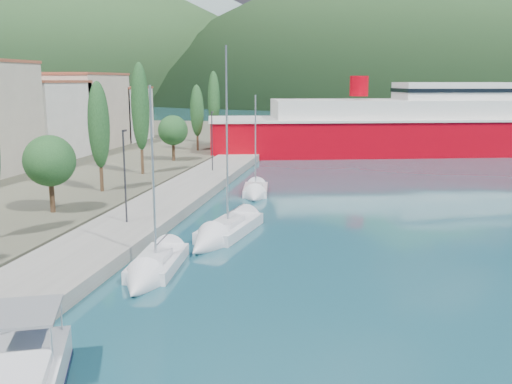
# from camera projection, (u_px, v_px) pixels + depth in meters

# --- Properties ---
(ground) EXTENTS (1400.00, 1400.00, 0.00)m
(ground) POSITION_uv_depth(u_px,v_px,m) (335.00, 123.00, 136.64)
(ground) COLOR #1D505D
(quay) EXTENTS (5.00, 88.00, 0.80)m
(quay) POSITION_uv_depth(u_px,v_px,m) (176.00, 197.00, 47.41)
(quay) COLOR gray
(quay) RESTS_ON ground
(hills_far) EXTENTS (1480.00, 900.00, 180.00)m
(hills_far) POSITION_uv_depth(u_px,v_px,m) (497.00, 13.00, 578.80)
(hills_far) COLOR gray
(hills_far) RESTS_ON ground
(town_buildings) EXTENTS (9.20, 69.20, 11.30)m
(town_buildings) POSITION_uv_depth(u_px,v_px,m) (1.00, 122.00, 60.98)
(town_buildings) COLOR beige
(town_buildings) RESTS_ON land_strip
(tree_row) EXTENTS (3.63, 63.10, 11.04)m
(tree_row) POSITION_uv_depth(u_px,v_px,m) (128.00, 126.00, 53.39)
(tree_row) COLOR #47301E
(tree_row) RESTS_ON land_strip
(lamp_posts) EXTENTS (0.15, 45.62, 6.06)m
(lamp_posts) POSITION_uv_depth(u_px,v_px,m) (124.00, 173.00, 36.79)
(lamp_posts) COLOR #2D2D33
(lamp_posts) RESTS_ON quay
(sailboat_near) EXTENTS (2.78, 7.54, 10.62)m
(sailboat_near) POSITION_uv_depth(u_px,v_px,m) (148.00, 274.00, 28.94)
(sailboat_near) COLOR silver
(sailboat_near) RESTS_ON ground
(sailboat_mid) EXTENTS (3.79, 9.34, 13.06)m
(sailboat_mid) POSITION_uv_depth(u_px,v_px,m) (217.00, 237.00, 35.81)
(sailboat_mid) COLOR silver
(sailboat_mid) RESTS_ON ground
(sailboat_far) EXTENTS (2.97, 6.72, 9.55)m
(sailboat_far) POSITION_uv_depth(u_px,v_px,m) (255.00, 194.00, 49.57)
(sailboat_far) COLOR silver
(sailboat_far) RESTS_ON ground
(ferry) EXTENTS (57.28, 25.92, 11.14)m
(ferry) POSITION_uv_depth(u_px,v_px,m) (414.00, 129.00, 78.80)
(ferry) COLOR #AC000D
(ferry) RESTS_ON ground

